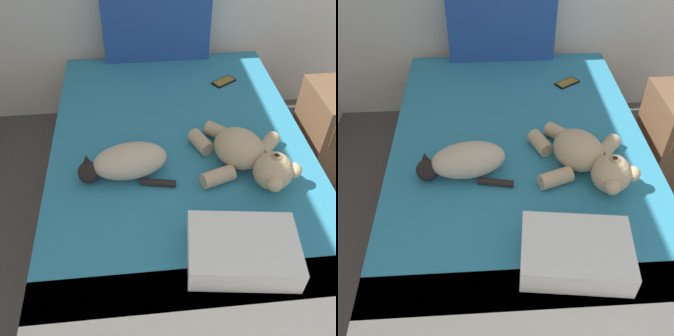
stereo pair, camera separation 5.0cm
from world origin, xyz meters
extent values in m
cube|color=brown|center=(1.27, 3.45, 0.15)|extent=(1.34, 2.03, 0.30)
cube|color=white|center=(1.27, 3.45, 0.39)|extent=(1.30, 1.97, 0.17)
cube|color=teal|center=(1.27, 3.51, 0.48)|extent=(1.29, 1.83, 0.02)
cube|color=silver|center=(1.27, 2.60, 0.48)|extent=(1.29, 0.33, 0.02)
cube|color=#264C99|center=(1.23, 4.40, 0.72)|extent=(0.68, 0.10, 0.46)
ellipsoid|color=#C6B293|center=(1.02, 3.29, 0.56)|extent=(0.37, 0.24, 0.15)
sphere|color=black|center=(0.83, 3.26, 0.54)|extent=(0.10, 0.10, 0.10)
cone|color=black|center=(0.83, 3.23, 0.60)|extent=(0.04, 0.04, 0.04)
cone|color=black|center=(0.83, 3.29, 0.60)|extent=(0.04, 0.04, 0.04)
cylinder|color=black|center=(1.14, 3.20, 0.51)|extent=(0.16, 0.06, 0.03)
ellipsoid|color=black|center=(0.92, 3.32, 0.51)|extent=(0.11, 0.07, 0.04)
ellipsoid|color=tan|center=(1.52, 3.32, 0.58)|extent=(0.31, 0.33, 0.17)
sphere|color=tan|center=(1.64, 3.15, 0.58)|extent=(0.17, 0.17, 0.17)
sphere|color=#9E7F58|center=(1.64, 3.15, 0.63)|extent=(0.07, 0.07, 0.07)
sphere|color=black|center=(1.64, 3.15, 0.66)|extent=(0.02, 0.02, 0.02)
sphere|color=tan|center=(1.72, 3.14, 0.58)|extent=(0.07, 0.07, 0.07)
sphere|color=tan|center=(1.62, 3.06, 0.58)|extent=(0.07, 0.07, 0.07)
cylinder|color=tan|center=(1.69, 3.38, 0.53)|extent=(0.15, 0.16, 0.07)
cylinder|color=tan|center=(1.47, 3.51, 0.53)|extent=(0.15, 0.15, 0.07)
cylinder|color=tan|center=(1.40, 3.19, 0.53)|extent=(0.17, 0.12, 0.07)
cylinder|color=tan|center=(1.37, 3.44, 0.53)|extent=(0.12, 0.16, 0.07)
cube|color=black|center=(1.61, 4.04, 0.49)|extent=(0.16, 0.14, 0.01)
cube|color=olive|center=(1.61, 4.04, 0.50)|extent=(0.14, 0.12, 0.00)
cube|color=white|center=(1.41, 2.78, 0.54)|extent=(0.43, 0.33, 0.11)
camera|label=1|loc=(1.06, 1.98, 1.74)|focal=41.47mm
camera|label=2|loc=(1.11, 1.98, 1.74)|focal=41.47mm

